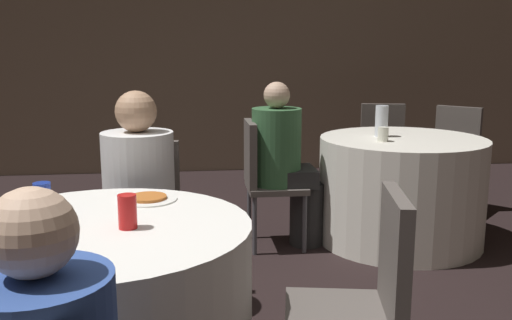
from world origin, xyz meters
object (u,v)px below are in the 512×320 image
(chair_far_north, at_px, (383,145))
(person_green_jacket, at_px, (286,164))
(soda_can_red, at_px, (127,212))
(pizza_plate_near, at_px, (148,198))
(table_far, at_px, (401,190))
(chair_far_west, at_px, (263,173))
(chair_far_northeast, at_px, (453,150))
(chair_near_north, at_px, (143,210))
(chair_near_east, at_px, (368,291))
(person_white_shirt, at_px, (138,205))
(bottle_far, at_px, (382,121))
(soda_can_blue, at_px, (43,198))

(chair_far_north, height_order, person_green_jacket, person_green_jacket)
(person_green_jacket, distance_m, soda_can_red, 2.05)
(pizza_plate_near, bearing_deg, soda_can_red, -96.38)
(pizza_plate_near, relative_size, soda_can_red, 2.01)
(person_green_jacket, distance_m, pizza_plate_near, 1.69)
(chair_far_north, relative_size, pizza_plate_near, 3.61)
(table_far, height_order, person_green_jacket, person_green_jacket)
(chair_far_west, bearing_deg, chair_far_northeast, 112.06)
(chair_near_north, relative_size, chair_far_northeast, 1.00)
(table_far, height_order, chair_near_north, chair_near_north)
(chair_far_west, bearing_deg, chair_far_north, 129.16)
(chair_near_east, distance_m, person_white_shirt, 1.32)
(chair_near_north, distance_m, soda_can_red, 1.04)
(person_green_jacket, xyz_separation_m, person_white_shirt, (-0.92, -0.99, 0.02))
(chair_near_east, height_order, pizza_plate_near, chair_near_east)
(table_far, bearing_deg, chair_far_north, 78.62)
(chair_near_north, bearing_deg, pizza_plate_near, 100.99)
(chair_far_north, xyz_separation_m, bottle_far, (-0.33, -0.89, 0.33))
(chair_near_north, relative_size, pizza_plate_near, 3.61)
(person_white_shirt, bearing_deg, chair_near_north, -90.00)
(chair_near_north, xyz_separation_m, soda_can_blue, (-0.30, -0.78, 0.28))
(chair_far_north, bearing_deg, bottle_far, 81.01)
(chair_far_north, height_order, person_white_shirt, person_white_shirt)
(chair_far_northeast, xyz_separation_m, person_green_jacket, (-1.54, -0.70, 0.05))
(chair_near_north, height_order, person_white_shirt, person_white_shirt)
(chair_far_north, height_order, chair_far_northeast, same)
(pizza_plate_near, height_order, bottle_far, bottle_far)
(person_white_shirt, distance_m, pizza_plate_near, 0.51)
(person_green_jacket, relative_size, bottle_far, 5.20)
(chair_near_north, relative_size, person_green_jacket, 0.77)
(chair_near_north, xyz_separation_m, person_green_jacket, (0.91, 0.84, 0.05))
(soda_can_red, bearing_deg, chair_far_north, 55.93)
(chair_near_east, bearing_deg, chair_far_north, -9.51)
(soda_can_red, bearing_deg, pizza_plate_near, 83.62)
(chair_far_north, xyz_separation_m, person_green_jacket, (-1.03, -0.98, 0.05))
(chair_near_north, distance_m, chair_near_east, 1.43)
(pizza_plate_near, bearing_deg, bottle_far, 45.32)
(person_white_shirt, height_order, soda_can_blue, person_white_shirt)
(soda_can_blue, xyz_separation_m, bottle_far, (1.91, 1.70, 0.05))
(person_white_shirt, relative_size, soda_can_blue, 9.56)
(pizza_plate_near, xyz_separation_m, bottle_far, (1.53, 1.55, 0.10))
(chair_near_east, xyz_separation_m, chair_far_northeast, (1.58, 2.66, 0.00))
(soda_can_red, xyz_separation_m, bottle_far, (1.57, 1.92, 0.05))
(chair_near_east, relative_size, soda_can_blue, 7.24)
(soda_can_blue, height_order, bottle_far, bottle_far)
(chair_far_north, xyz_separation_m, chair_far_west, (-1.19, -0.98, 0.00))
(soda_can_blue, distance_m, bottle_far, 2.56)
(chair_far_northeast, relative_size, person_green_jacket, 0.77)
(soda_can_red, height_order, bottle_far, bottle_far)
(chair_far_west, xyz_separation_m, soda_can_red, (-0.71, -1.83, 0.28))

